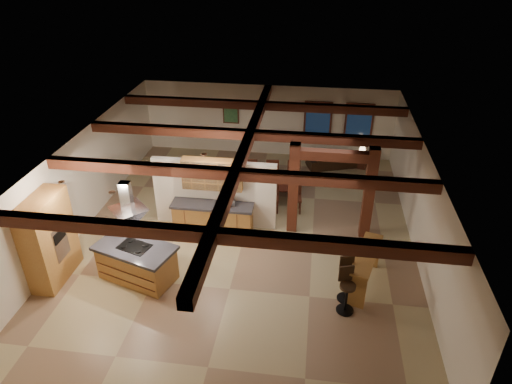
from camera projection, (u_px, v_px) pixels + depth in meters
ground at (245, 235)px, 13.97m from camera, size 12.00×12.00×0.00m
room_walls at (244, 184)px, 13.09m from camera, size 12.00×12.00×12.00m
ceiling_beams at (244, 153)px, 12.61m from camera, size 10.00×12.00×0.28m
timber_posts at (332, 182)px, 13.23m from camera, size 2.50×0.30×2.90m
partition_wall at (215, 193)px, 13.98m from camera, size 3.80×0.18×2.20m
pantry_cabinet at (49, 240)px, 11.70m from camera, size 0.67×1.60×2.40m
back_counter at (213, 217)px, 13.95m from camera, size 2.50×0.66×0.94m
upper_display_cabinet at (212, 174)px, 13.44m from camera, size 1.80×0.36×0.95m
range_hood at (130, 222)px, 11.36m from camera, size 1.10×1.10×1.40m
back_windows at (338, 123)px, 18.00m from camera, size 2.70×0.07×1.70m
framed_art at (231, 113)px, 18.42m from camera, size 0.65×0.05×0.85m
recessed_cans at (129, 175)px, 11.19m from camera, size 3.16×2.46×0.03m
kitchen_island at (137, 262)px, 11.99m from camera, size 2.30×1.68×1.03m
dining_table at (272, 192)px, 15.68m from camera, size 1.71×1.10×0.56m
sofa at (334, 159)px, 17.93m from camera, size 2.23×1.46×0.61m
microwave at (228, 202)px, 13.61m from camera, size 0.45×0.37×0.21m
bar_counter at (365, 264)px, 11.66m from camera, size 1.00×1.99×1.01m
side_table at (361, 160)px, 17.89m from camera, size 0.59×0.59×0.58m
table_lamp at (362, 148)px, 17.64m from camera, size 0.25×0.25×0.29m
bar_stool_a at (347, 290)px, 10.89m from camera, size 0.45×0.46×1.23m
bar_stool_b at (347, 279)px, 11.26m from camera, size 0.44×0.45×1.21m
dining_chairs at (272, 183)px, 15.50m from camera, size 2.11×2.11×1.26m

